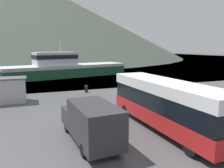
{
  "coord_description": "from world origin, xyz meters",
  "views": [
    {
      "loc": [
        -7.61,
        -2.55,
        5.61
      ],
      "look_at": [
        -0.14,
        17.75,
        2.0
      ],
      "focal_mm": 35.0,
      "sensor_mm": 36.0,
      "label": 1
    }
  ],
  "objects_px": {
    "storage_bin": "(176,101)",
    "tour_bus": "(165,102)",
    "dock_kiosk": "(9,90)",
    "fishing_boat": "(65,67)",
    "delivery_van": "(91,121)"
  },
  "relations": [
    {
      "from": "storage_bin",
      "to": "dock_kiosk",
      "type": "distance_m",
      "value": 16.87
    },
    {
      "from": "tour_bus",
      "to": "delivery_van",
      "type": "height_order",
      "value": "tour_bus"
    },
    {
      "from": "fishing_boat",
      "to": "dock_kiosk",
      "type": "relative_size",
      "value": 7.02
    },
    {
      "from": "delivery_van",
      "to": "dock_kiosk",
      "type": "bearing_deg",
      "value": 109.46
    },
    {
      "from": "storage_bin",
      "to": "dock_kiosk",
      "type": "xyz_separation_m",
      "value": [
        -15.04,
        7.61,
        0.7
      ]
    },
    {
      "from": "tour_bus",
      "to": "delivery_van",
      "type": "xyz_separation_m",
      "value": [
        -5.37,
        -0.34,
        -0.59
      ]
    },
    {
      "from": "tour_bus",
      "to": "fishing_boat",
      "type": "bearing_deg",
      "value": 91.93
    },
    {
      "from": "fishing_boat",
      "to": "delivery_van",
      "type": "bearing_deg",
      "value": -18.66
    },
    {
      "from": "fishing_boat",
      "to": "dock_kiosk",
      "type": "xyz_separation_m",
      "value": [
        -8.38,
        -18.61,
        -0.5
      ]
    },
    {
      "from": "tour_bus",
      "to": "dock_kiosk",
      "type": "bearing_deg",
      "value": 129.4
    },
    {
      "from": "tour_bus",
      "to": "storage_bin",
      "type": "distance_m",
      "value": 6.23
    },
    {
      "from": "tour_bus",
      "to": "fishing_boat",
      "type": "distance_m",
      "value": 30.71
    },
    {
      "from": "fishing_boat",
      "to": "tour_bus",
      "type": "bearing_deg",
      "value": -8.7
    },
    {
      "from": "storage_bin",
      "to": "tour_bus",
      "type": "bearing_deg",
      "value": -133.79
    },
    {
      "from": "tour_bus",
      "to": "dock_kiosk",
      "type": "relative_size",
      "value": 3.13
    }
  ]
}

